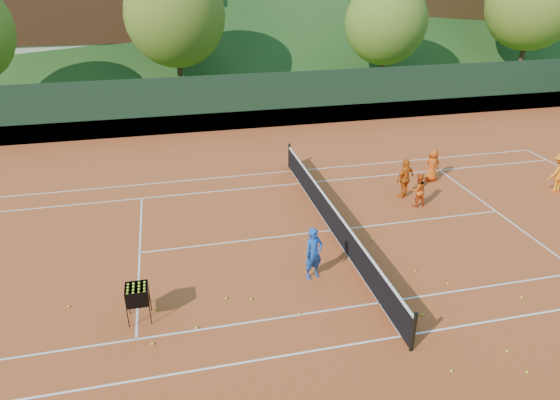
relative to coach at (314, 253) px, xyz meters
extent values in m
plane|color=#314F18|center=(1.41, 2.52, -0.82)|extent=(400.00, 400.00, 0.00)
cube|color=#B4451D|center=(1.41, 2.52, -0.81)|extent=(40.00, 24.00, 0.02)
imported|color=#1A4BAE|center=(0.00, 0.00, 0.00)|extent=(0.67, 0.54, 1.60)
imported|color=#E05113|center=(5.14, 3.62, -0.15)|extent=(0.66, 0.52, 1.30)
imported|color=orange|center=(5.00, 4.46, 0.00)|extent=(1.01, 0.75, 1.59)
imported|color=#D64F13|center=(6.84, 5.69, -0.10)|extent=(0.69, 0.46, 1.40)
imported|color=orange|center=(11.15, 3.56, 0.01)|extent=(1.14, 0.79, 1.62)
sphere|color=yellow|center=(3.59, -4.05, -0.76)|extent=(0.07, 0.07, 0.07)
sphere|color=yellow|center=(-0.85, -1.60, -0.76)|extent=(0.07, 0.07, 0.07)
sphere|color=yellow|center=(-2.62, -0.51, -0.76)|extent=(0.07, 0.07, 0.07)
sphere|color=yellow|center=(5.29, -2.31, -0.76)|extent=(0.07, 0.07, 0.07)
sphere|color=yellow|center=(3.66, -1.25, -0.76)|extent=(0.07, 0.07, 0.07)
sphere|color=yellow|center=(-4.53, -0.57, -0.76)|extent=(0.07, 0.07, 0.07)
sphere|color=yellow|center=(3.61, -4.75, -0.76)|extent=(0.07, 0.07, 0.07)
sphere|color=yellow|center=(-6.78, 0.11, -0.76)|extent=(0.07, 0.07, 0.07)
sphere|color=yellow|center=(1.73, -2.06, -0.76)|extent=(0.07, 0.07, 0.07)
sphere|color=yellow|center=(2.28, -2.37, -0.76)|extent=(0.07, 0.07, 0.07)
sphere|color=yellow|center=(1.98, -4.32, -0.76)|extent=(0.07, 0.07, 0.07)
sphere|color=yellow|center=(-3.51, -1.54, -0.76)|extent=(0.07, 0.07, 0.07)
sphere|color=yellow|center=(-1.96, -0.69, -0.76)|extent=(0.07, 0.07, 0.07)
sphere|color=yellow|center=(-4.60, -1.89, -0.76)|extent=(0.07, 0.07, 0.07)
sphere|color=yellow|center=(2.50, 1.59, -0.76)|extent=(0.07, 0.07, 0.07)
sphere|color=yellow|center=(3.05, -0.44, -0.76)|extent=(0.07, 0.07, 0.07)
cube|color=white|center=(1.41, -2.97, -0.80)|extent=(23.77, 0.06, 0.00)
cube|color=silver|center=(1.41, 8.00, -0.80)|extent=(23.77, 0.06, 0.00)
cube|color=white|center=(1.41, -1.60, -0.80)|extent=(23.77, 0.06, 0.00)
cube|color=silver|center=(1.41, 6.63, -0.80)|extent=(23.77, 0.06, 0.00)
cube|color=white|center=(-4.99, 2.52, -0.80)|extent=(0.06, 8.23, 0.00)
cube|color=white|center=(7.81, 2.52, -0.80)|extent=(0.06, 8.23, 0.00)
cube|color=silver|center=(1.41, 2.52, -0.80)|extent=(12.80, 0.06, 0.00)
cube|color=white|center=(1.41, 2.52, -0.80)|extent=(0.06, 10.97, 0.00)
cube|color=black|center=(1.41, 2.52, -0.35)|extent=(0.03, 11.97, 0.90)
cube|color=white|center=(1.41, 2.52, 0.12)|extent=(0.05, 11.97, 0.06)
cylinder|color=black|center=(1.41, -3.47, -0.25)|extent=(0.10, 0.10, 1.10)
cylinder|color=black|center=(1.41, 8.50, -0.25)|extent=(0.10, 0.10, 1.10)
cube|color=black|center=(1.41, 14.52, 0.70)|extent=(40.00, 0.05, 3.00)
cube|color=#1A5B2A|center=(1.41, 14.52, -0.30)|extent=(40.40, 0.05, 1.00)
cylinder|color=black|center=(-5.17, -1.09, -0.52)|extent=(0.02, 0.02, 0.55)
cylinder|color=black|center=(-4.62, -1.09, -0.52)|extent=(0.02, 0.02, 0.55)
cylinder|color=black|center=(-5.17, -0.54, -0.52)|extent=(0.02, 0.02, 0.55)
cylinder|color=black|center=(-4.62, -0.54, -0.52)|extent=(0.02, 0.02, 0.55)
cube|color=black|center=(-4.89, -0.82, -0.25)|extent=(0.55, 0.55, 0.02)
cube|color=black|center=(-4.89, -1.09, -0.02)|extent=(0.55, 0.02, 0.45)
cube|color=black|center=(-4.89, -0.54, -0.02)|extent=(0.55, 0.02, 0.45)
cube|color=black|center=(-5.17, -0.82, -0.02)|extent=(0.02, 0.55, 0.45)
cube|color=black|center=(-4.62, -0.82, -0.02)|extent=(0.02, 0.55, 0.45)
sphere|color=#CCE526|center=(-5.10, -1.02, 0.17)|extent=(0.07, 0.07, 0.07)
sphere|color=#CCE526|center=(-5.10, -0.88, 0.17)|extent=(0.07, 0.07, 0.07)
sphere|color=#CCE526|center=(-5.10, -0.75, 0.17)|extent=(0.07, 0.07, 0.07)
sphere|color=#CCE526|center=(-5.10, -0.61, 0.17)|extent=(0.07, 0.07, 0.07)
sphere|color=#CCE526|center=(-4.96, -1.02, 0.17)|extent=(0.07, 0.07, 0.07)
sphere|color=#CCE526|center=(-4.96, -0.88, 0.17)|extent=(0.07, 0.07, 0.07)
sphere|color=#CCE526|center=(-4.96, -0.75, 0.17)|extent=(0.07, 0.07, 0.07)
sphere|color=#CCE526|center=(-4.96, -0.61, 0.17)|extent=(0.07, 0.07, 0.07)
sphere|color=#CCE526|center=(-4.82, -1.02, 0.17)|extent=(0.07, 0.07, 0.07)
sphere|color=#CCE526|center=(-4.82, -0.88, 0.17)|extent=(0.07, 0.07, 0.07)
sphere|color=#CCE526|center=(-4.82, -0.75, 0.17)|extent=(0.07, 0.07, 0.07)
sphere|color=#CCE526|center=(-4.82, -0.61, 0.17)|extent=(0.07, 0.07, 0.07)
sphere|color=#CCE526|center=(-4.69, -1.02, 0.17)|extent=(0.07, 0.07, 0.07)
sphere|color=#CCE526|center=(-4.69, -0.88, 0.17)|extent=(0.07, 0.07, 0.07)
sphere|color=#CCE526|center=(-4.69, -0.75, 0.17)|extent=(0.07, 0.07, 0.07)
sphere|color=#CCE526|center=(-4.69, -0.61, 0.17)|extent=(0.07, 0.07, 0.07)
cube|color=beige|center=(-8.59, 32.52, 0.62)|extent=(12.00, 9.00, 2.88)
cube|color=#381C0F|center=(-8.59, 32.52, 4.30)|extent=(12.24, 9.18, 4.48)
cube|color=beige|center=(7.41, 36.52, 0.44)|extent=(11.00, 8.00, 2.52)
cube|color=#351C0E|center=(7.41, 36.52, 3.66)|extent=(11.22, 8.16, 3.92)
cube|color=beige|center=(21.41, 32.52, 0.53)|extent=(10.00, 8.00, 2.70)
cube|color=#341F0E|center=(21.41, 32.52, 3.98)|extent=(10.20, 8.16, 4.20)
cylinder|color=#3D2718|center=(-2.59, 22.52, 0.62)|extent=(0.36, 0.36, 2.88)
sphere|color=#486B1C|center=(-2.59, 22.52, 4.38)|extent=(6.40, 6.40, 6.40)
cylinder|color=#402B19|center=(11.41, 21.52, 0.44)|extent=(0.36, 0.36, 2.52)
sphere|color=#48731E|center=(11.41, 21.52, 3.73)|extent=(5.60, 5.60, 5.60)
cylinder|color=#41271A|center=(23.41, 22.52, 0.71)|extent=(0.36, 0.36, 3.06)
sphere|color=#56771F|center=(23.41, 22.52, 4.71)|extent=(6.80, 6.80, 6.80)
camera|label=1|loc=(-3.71, -11.67, 7.60)|focal=32.00mm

